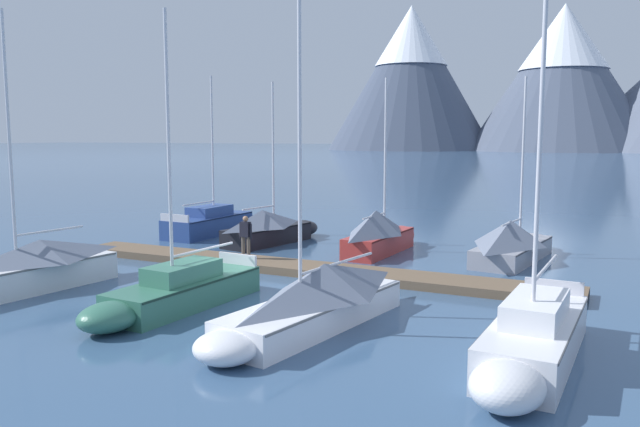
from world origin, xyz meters
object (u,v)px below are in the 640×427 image
Objects in this scene: sailboat_last_slip at (532,340)px; sailboat_mid_dock_starboard at (174,292)px; sailboat_far_berth at (380,232)px; sailboat_end_of_dock at (514,241)px; sailboat_second_berth at (24,268)px; sailboat_nearest_berth at (213,222)px; sailboat_mid_dock_port at (271,227)px; sailboat_outer_slip at (313,299)px; person_on_dock at (246,234)px.

sailboat_mid_dock_starboard is at bearing 175.47° from sailboat_last_slip.
sailboat_end_of_dock is at bearing 5.12° from sailboat_far_berth.
sailboat_second_berth is 16.04m from sailboat_last_slip.
sailboat_nearest_berth is 1.07× the size of sailboat_mid_dock_port.
sailboat_nearest_berth is at bearing 131.14° from sailboat_outer_slip.
sailboat_last_slip reaches higher than person_on_dock.
sailboat_end_of_dock is at bearing 39.03° from sailboat_second_berth.
sailboat_mid_dock_port is 11.84m from sailboat_mid_dock_starboard.
sailboat_outer_slip reaches higher than sailboat_end_of_dock.
sailboat_far_berth is (8.79, 11.15, 0.13)m from sailboat_second_berth.
sailboat_end_of_dock is 4.46× the size of person_on_dock.
sailboat_second_berth is at bearing -179.74° from sailboat_mid_dock_starboard.
sailboat_second_berth is at bearing -179.71° from sailboat_outer_slip.
sailboat_mid_dock_starboard is 10.13m from sailboat_last_slip.
sailboat_mid_dock_starboard is at bearing -62.19° from sailboat_nearest_berth.
sailboat_last_slip is at bearing -82.47° from sailboat_end_of_dock.
sailboat_far_berth is at bearing -4.10° from sailboat_mid_dock_port.
sailboat_mid_dock_starboard reaches higher than sailboat_end_of_dock.
sailboat_end_of_dock is (14.37, 11.65, 0.02)m from sailboat_second_berth.
person_on_dock is (-11.27, 7.20, 0.64)m from sailboat_last_slip.
sailboat_nearest_berth is at bearing 117.81° from sailboat_mid_dock_starboard.
sailboat_nearest_berth is 21.83m from sailboat_last_slip.
sailboat_second_berth is 10.38m from sailboat_outer_slip.
sailboat_second_berth is at bearing -128.23° from sailboat_far_berth.
sailboat_second_berth is 1.05× the size of sailboat_mid_dock_starboard.
person_on_dock is at bearing -73.28° from sailboat_mid_dock_port.
sailboat_end_of_dock is at bearing -5.00° from sailboat_nearest_berth.
sailboat_mid_dock_starboard is at bearing -104.45° from sailboat_far_berth.
sailboat_far_berth is 4.50× the size of person_on_dock.
sailboat_last_slip reaches higher than sailboat_end_of_dock.
sailboat_nearest_berth is 0.90× the size of sailboat_second_berth.
sailboat_far_berth is at bearing 51.77° from sailboat_second_berth.
sailboat_outer_slip is 1.22× the size of sailboat_end_of_dock.
sailboat_mid_dock_starboard is at bearing -179.67° from sailboat_outer_slip.
sailboat_nearest_berth is at bearing 94.05° from sailboat_second_berth.
sailboat_second_berth reaches higher than sailboat_far_berth.
sailboat_end_of_dock is (11.17, 0.10, 0.04)m from sailboat_mid_dock_port.
person_on_dock is at bearing -151.48° from sailboat_end_of_dock.
sailboat_second_berth is 1.19× the size of sailboat_mid_dock_port.
sailboat_second_berth is 18.50m from sailboat_end_of_dock.
sailboat_mid_dock_port reaches higher than sailboat_end_of_dock.
sailboat_nearest_berth is 15.36m from sailboat_end_of_dock.
sailboat_outer_slip is at bearing 0.33° from sailboat_mid_dock_starboard.
sailboat_second_berth is 1.20× the size of sailboat_end_of_dock.
sailboat_end_of_dock is at bearing 53.97° from sailboat_mid_dock_starboard.
sailboat_last_slip reaches higher than sailboat_nearest_berth.
sailboat_outer_slip reaches higher than sailboat_mid_dock_port.
sailboat_last_slip is (12.81, -12.33, -0.15)m from sailboat_mid_dock_port.
sailboat_second_berth is 0.98× the size of sailboat_outer_slip.
sailboat_outer_slip is (4.46, 0.03, 0.24)m from sailboat_mid_dock_starboard.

